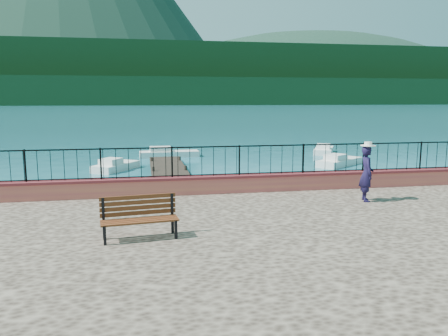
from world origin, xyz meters
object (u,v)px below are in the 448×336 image
object	(u,v)px
boat_0	(98,191)
boat_3	(116,164)
park_bench	(140,226)
boat_5	(324,148)
boat_1	(293,183)
boat_2	(340,159)
boat_4	(169,151)
person	(367,174)

from	to	relation	value
boat_0	boat_3	world-z (taller)	same
park_bench	boat_5	world-z (taller)	park_bench
boat_0	boat_1	bearing A→B (deg)	-14.50
boat_0	boat_5	xyz separation A→B (m)	(15.94, 13.41, 0.00)
boat_1	boat_2	world-z (taller)	same
boat_0	boat_4	world-z (taller)	same
person	boat_1	xyz separation A→B (m)	(0.21, 7.04, -1.64)
boat_3	boat_2	bearing A→B (deg)	-60.25
boat_0	boat_3	distance (m)	7.91
park_bench	boat_0	world-z (taller)	park_bench
boat_0	boat_4	size ratio (longest dim) A/B	0.80
person	boat_0	world-z (taller)	person
boat_4	boat_3	bearing A→B (deg)	-124.51
boat_5	boat_2	bearing A→B (deg)	-166.96
park_bench	person	xyz separation A→B (m)	(6.70, 2.41, 0.55)
boat_1	boat_4	bearing A→B (deg)	125.04
person	boat_4	size ratio (longest dim) A/B	0.39
boat_5	park_bench	bearing A→B (deg)	175.35
person	boat_0	bearing A→B (deg)	65.20
park_bench	boat_1	size ratio (longest dim) A/B	0.49
person	boat_3	distance (m)	17.00
person	boat_5	world-z (taller)	person
park_bench	boat_0	size ratio (longest dim) A/B	0.50
park_bench	boat_1	distance (m)	11.75
boat_0	person	bearing A→B (deg)	-54.44
boat_0	boat_2	world-z (taller)	same
park_bench	boat_4	bearing A→B (deg)	78.34
boat_2	boat_4	distance (m)	12.27
person	boat_2	distance (m)	15.35
boat_0	park_bench	bearing A→B (deg)	-94.43
park_bench	boat_1	xyz separation A→B (m)	(6.91, 9.45, -1.08)
boat_1	boat_3	bearing A→B (deg)	152.21
person	boat_5	xyz separation A→B (m)	(7.41, 20.28, -1.64)
boat_2	boat_3	world-z (taller)	same
boat_5	boat_4	bearing A→B (deg)	116.97
person	boat_3	bearing A→B (deg)	43.18
boat_1	boat_3	size ratio (longest dim) A/B	1.09
boat_2	boat_5	xyz separation A→B (m)	(1.56, 6.19, 0.00)
park_bench	boat_4	world-z (taller)	park_bench
person	boat_1	distance (m)	7.23
boat_2	person	bearing A→B (deg)	-148.44
boat_1	boat_4	size ratio (longest dim) A/B	0.82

